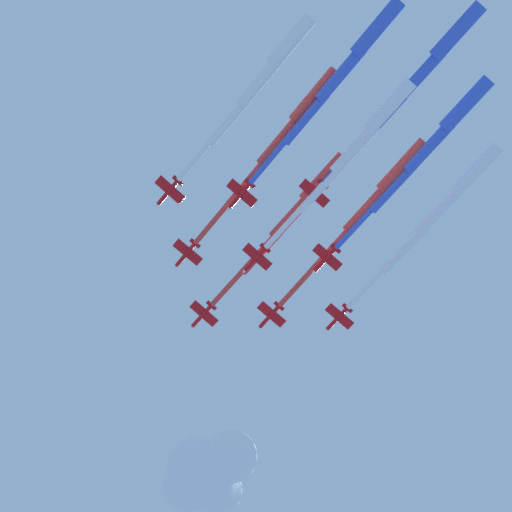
{
  "coord_description": "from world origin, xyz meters",
  "views": [
    {
      "loc": [
        -68.89,
        73.59,
        -50.32
      ],
      "look_at": [
        0.0,
        0.0,
        166.94
      ],
      "focal_mm": 64.06,
      "sensor_mm": 36.0,
      "label": 1
    }
  ],
  "objects": [
    {
      "name": "jet_trail_port",
      "position": [
        -52.27,
        -6.99,
        165.67
      ],
      "size": [
        65.89,
        15.12,
        4.24
      ],
      "color": "red"
    },
    {
      "name": "jet_starboard_outer",
      "position": [
        -48.36,
        21.8,
        165.35
      ],
      "size": [
        65.85,
        15.76,
        4.26
      ],
      "color": "red"
    },
    {
      "name": "jet_port_outer",
      "position": [
        -43.38,
        -22.53,
        166.27
      ],
      "size": [
        66.69,
        15.41,
        4.17
      ],
      "color": "red"
    },
    {
      "name": "jet_lead",
      "position": [
        -14.59,
        1.98,
        167.33
      ],
      "size": [
        63.28,
        14.25,
        4.23
      ],
      "color": "red"
    },
    {
      "name": "jet_port_inner",
      "position": [
        -26.24,
        18.82,
        168.17
      ],
      "size": [
        66.73,
        15.93,
        4.17
      ],
      "color": "red"
    },
    {
      "name": "jet_starboard_mid",
      "position": [
        -32.13,
        33.28,
        167.19
      ],
      "size": [
        61.31,
        13.98,
        4.27
      ],
      "color": "red"
    },
    {
      "name": "cloud_puff",
      "position": [
        61.9,
        -44.05,
        172.01
      ],
      "size": [
        34.44,
        27.56,
        23.55
      ],
      "color": "white"
    },
    {
      "name": "jet_starboard_inner",
      "position": [
        -30.47,
        -9.53,
        167.17
      ],
      "size": [
        67.28,
        15.97,
        4.22
      ],
      "color": "red"
    },
    {
      "name": "jet_port_mid",
      "position": [
        -38.61,
        5.31,
        165.66
      ],
      "size": [
        65.31,
        14.61,
        4.2
      ],
      "color": "red"
    },
    {
      "name": "jet_trail_starboard",
      "position": [
        -61.57,
        8.48,
        165.55
      ],
      "size": [
        65.71,
        14.71,
        4.24
      ],
      "color": "red"
    }
  ]
}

